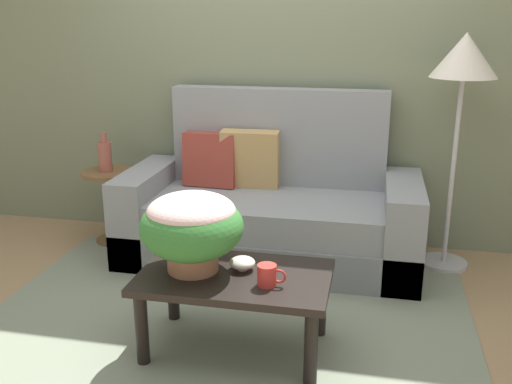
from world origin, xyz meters
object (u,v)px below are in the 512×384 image
floor_lamp (463,71)px  coffee_mug (268,275)px  snack_bowl (242,263)px  table_vase (105,156)px  side_table (110,193)px  potted_plant (192,225)px  coffee_table (235,286)px  couch (269,212)px

floor_lamp → coffee_mug: floor_lamp is taller
floor_lamp → snack_bowl: (-1.13, -1.25, -0.85)m
snack_bowl → table_vase: table_vase is taller
side_table → potted_plant: potted_plant is taller
potted_plant → coffee_mug: 0.45m
potted_plant → table_vase: (-1.06, 1.23, 0.01)m
coffee_table → coffee_mug: size_ratio=6.81×
couch → coffee_mug: bearing=-79.8°
potted_plant → couch: bearing=82.2°
floor_lamp → potted_plant: bearing=-136.4°
coffee_mug → snack_bowl: 0.22m
couch → table_vase: couch is taller
couch → coffee_table: (0.05, -1.21, 0.02)m
coffee_table → potted_plant: (-0.21, 0.00, 0.31)m
potted_plant → snack_bowl: bearing=11.9°
side_table → table_vase: table_vase is taller
couch → table_vase: bearing=178.9°
couch → coffee_table: couch is taller
floor_lamp → coffee_mug: 1.90m
table_vase → side_table: bearing=25.6°
coffee_table → snack_bowl: (0.03, 0.06, 0.10)m
coffee_mug → table_vase: table_vase is taller
side_table → snack_bowl: side_table is taller
floor_lamp → table_vase: (-2.43, -0.08, -0.64)m
floor_lamp → table_vase: bearing=-178.1°
coffee_table → side_table: (-1.26, 1.24, 0.03)m
snack_bowl → couch: bearing=93.8°
couch → snack_bowl: couch is taller
couch → coffee_table: 1.21m
side_table → floor_lamp: (2.42, 0.07, 0.93)m
coffee_table → potted_plant: potted_plant is taller
floor_lamp → coffee_mug: (-0.97, -1.40, -0.84)m
couch → coffee_mug: (0.23, -1.30, 0.14)m
couch → snack_bowl: size_ratio=15.46×
floor_lamp → snack_bowl: bearing=-132.0°
coffee_table → potted_plant: bearing=178.8°
floor_lamp → couch: bearing=-175.2°
coffee_table → side_table: side_table is taller
couch → floor_lamp: size_ratio=1.30×
couch → coffee_table: bearing=-87.6°
side_table → coffee_mug: 1.96m
couch → side_table: 1.21m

